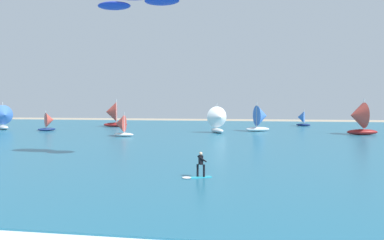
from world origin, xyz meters
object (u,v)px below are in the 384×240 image
object	(u,v)px
kitesurfer	(198,168)
kite	(137,0)
sailboat_leading	(112,114)
sailboat_near_shore	(301,118)
sailboat_far_left	(121,125)
sailboat_trailing	(261,118)
sailboat_mid_right	(4,117)
sailboat_anchored_offshore	(358,118)
sailboat_heeled_over	(49,121)
sailboat_outermost	(219,119)

from	to	relation	value
kitesurfer	kite	world-z (taller)	kite
sailboat_leading	sailboat_near_shore	size ratio (longest dim) A/B	1.60
kite	sailboat_far_left	distance (m)	27.03
sailboat_trailing	kite	bearing A→B (deg)	-105.84
sailboat_trailing	sailboat_far_left	bearing A→B (deg)	-145.97
sailboat_mid_right	sailboat_far_left	xyz separation A→B (m)	(25.41, -9.78, -0.68)
kitesurfer	sailboat_mid_right	size ratio (longest dim) A/B	0.40
sailboat_far_left	sailboat_trailing	bearing A→B (deg)	34.03
sailboat_trailing	sailboat_anchored_offshore	xyz separation A→B (m)	(14.35, -4.70, 0.26)
sailboat_mid_right	sailboat_trailing	bearing A→B (deg)	4.60
kite	sailboat_anchored_offshore	size ratio (longest dim) A/B	1.38
sailboat_heeled_over	sailboat_anchored_offshore	world-z (taller)	sailboat_anchored_offshore
sailboat_trailing	sailboat_near_shore	world-z (taller)	sailboat_trailing
sailboat_heeled_over	kitesurfer	bearing A→B (deg)	-49.55
sailboat_heeled_over	sailboat_far_left	world-z (taller)	sailboat_heeled_over
sailboat_anchored_offshore	kite	bearing A→B (deg)	-128.24
kite	sailboat_mid_right	bearing A→B (deg)	137.50
sailboat_far_left	sailboat_mid_right	bearing A→B (deg)	158.95
sailboat_anchored_offshore	sailboat_near_shore	world-z (taller)	sailboat_anchored_offshore
sailboat_leading	sailboat_trailing	world-z (taller)	sailboat_leading
sailboat_heeled_over	sailboat_outermost	bearing A→B (deg)	-0.14
sailboat_heeled_over	sailboat_near_shore	distance (m)	48.98
sailboat_near_shore	sailboat_mid_right	bearing A→B (deg)	-159.51
kitesurfer	sailboat_mid_right	bearing A→B (deg)	137.02
sailboat_near_shore	sailboat_far_left	size ratio (longest dim) A/B	1.00
kite	sailboat_anchored_offshore	bearing A→B (deg)	51.76
kitesurfer	sailboat_outermost	xyz separation A→B (m)	(-2.45, 37.07, 1.58)
sailboat_anchored_offshore	sailboat_leading	bearing A→B (deg)	164.27
sailboat_anchored_offshore	kitesurfer	bearing A→B (deg)	-116.54
sailboat_leading	sailboat_outermost	distance (m)	25.86
kite	sailboat_mid_right	size ratio (longest dim) A/B	1.52
sailboat_near_shore	kitesurfer	bearing A→B (deg)	-102.11
kitesurfer	sailboat_leading	xyz separation A→B (m)	(-25.12, 49.50, 1.96)
sailboat_near_shore	sailboat_far_left	distance (m)	41.00
sailboat_leading	sailboat_outermost	bearing A→B (deg)	-28.74
sailboat_near_shore	sailboat_far_left	bearing A→B (deg)	-133.37
sailboat_mid_right	sailboat_outermost	size ratio (longest dim) A/B	1.04
kite	sailboat_leading	bearing A→B (deg)	113.83
kite	sailboat_heeled_over	world-z (taller)	kite
sailboat_heeled_over	sailboat_anchored_offshore	bearing A→B (deg)	0.05
sailboat_heeled_over	sailboat_anchored_offshore	size ratio (longest dim) A/B	0.64
sailboat_trailing	sailboat_near_shore	bearing A→B (deg)	63.18
kitesurfer	kite	size ratio (longest dim) A/B	0.27
sailboat_heeled_over	sailboat_trailing	size ratio (longest dim) A/B	0.72
sailboat_heeled_over	sailboat_far_left	bearing A→B (deg)	-28.40
sailboat_heeled_over	sailboat_mid_right	size ratio (longest dim) A/B	0.71
sailboat_trailing	sailboat_heeled_over	bearing A→B (deg)	-172.46
sailboat_leading	sailboat_far_left	distance (m)	23.08
kite	sailboat_near_shore	size ratio (longest dim) A/B	2.17
sailboat_anchored_offshore	sailboat_mid_right	bearing A→B (deg)	178.98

